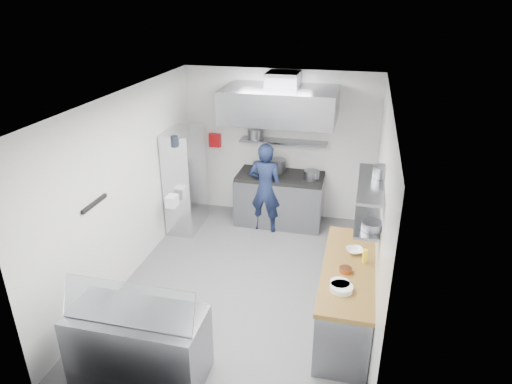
% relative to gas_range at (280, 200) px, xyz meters
% --- Properties ---
extents(floor, '(5.00, 5.00, 0.00)m').
position_rel_gas_range_xyz_m(floor, '(-0.10, -2.10, -0.45)').
color(floor, '#4D4D4F').
rests_on(floor, ground).
extents(ceiling, '(5.00, 5.00, 0.00)m').
position_rel_gas_range_xyz_m(ceiling, '(-0.10, -2.10, 2.35)').
color(ceiling, silver).
rests_on(ceiling, wall_back).
extents(wall_back, '(3.60, 2.80, 0.02)m').
position_rel_gas_range_xyz_m(wall_back, '(-0.10, 0.40, 0.95)').
color(wall_back, white).
rests_on(wall_back, floor).
extents(wall_front, '(3.60, 2.80, 0.02)m').
position_rel_gas_range_xyz_m(wall_front, '(-0.10, -4.60, 0.95)').
color(wall_front, white).
rests_on(wall_front, floor).
extents(wall_left, '(2.80, 5.00, 0.02)m').
position_rel_gas_range_xyz_m(wall_left, '(-1.90, -2.10, 0.95)').
color(wall_left, white).
rests_on(wall_left, floor).
extents(wall_right, '(2.80, 5.00, 0.02)m').
position_rel_gas_range_xyz_m(wall_right, '(1.70, -2.10, 0.95)').
color(wall_right, white).
rests_on(wall_right, floor).
extents(gas_range, '(1.60, 0.80, 0.90)m').
position_rel_gas_range_xyz_m(gas_range, '(0.00, 0.00, 0.00)').
color(gas_range, gray).
rests_on(gas_range, floor).
extents(cooktop, '(1.57, 0.78, 0.06)m').
position_rel_gas_range_xyz_m(cooktop, '(0.00, 0.00, 0.48)').
color(cooktop, black).
rests_on(cooktop, gas_range).
extents(stock_pot_left, '(0.30, 0.30, 0.20)m').
position_rel_gas_range_xyz_m(stock_pot_left, '(-0.37, 0.02, 0.61)').
color(stock_pot_left, slate).
rests_on(stock_pot_left, cooktop).
extents(stock_pot_mid, '(0.33, 0.33, 0.24)m').
position_rel_gas_range_xyz_m(stock_pot_mid, '(-0.08, 0.14, 0.63)').
color(stock_pot_mid, slate).
rests_on(stock_pot_mid, cooktop).
extents(stock_pot_right, '(0.27, 0.27, 0.16)m').
position_rel_gas_range_xyz_m(stock_pot_right, '(0.58, -0.07, 0.59)').
color(stock_pot_right, slate).
rests_on(stock_pot_right, cooktop).
extents(over_range_shelf, '(1.60, 0.30, 0.04)m').
position_rel_gas_range_xyz_m(over_range_shelf, '(0.00, 0.24, 1.07)').
color(over_range_shelf, gray).
rests_on(over_range_shelf, wall_back).
extents(shelf_pot_a, '(0.28, 0.28, 0.18)m').
position_rel_gas_range_xyz_m(shelf_pot_a, '(-0.53, 0.27, 1.18)').
color(shelf_pot_a, slate).
rests_on(shelf_pot_a, over_range_shelf).
extents(extractor_hood, '(1.90, 1.15, 0.55)m').
position_rel_gas_range_xyz_m(extractor_hood, '(0.00, -0.18, 1.85)').
color(extractor_hood, gray).
rests_on(extractor_hood, wall_back).
extents(hood_duct, '(0.55, 0.55, 0.24)m').
position_rel_gas_range_xyz_m(hood_duct, '(0.00, 0.05, 2.23)').
color(hood_duct, slate).
rests_on(hood_duct, extractor_hood).
extents(red_firebox, '(0.22, 0.10, 0.26)m').
position_rel_gas_range_xyz_m(red_firebox, '(-1.35, 0.34, 0.97)').
color(red_firebox, '#B70E14').
rests_on(red_firebox, wall_back).
extents(chef, '(0.63, 0.44, 1.66)m').
position_rel_gas_range_xyz_m(chef, '(-0.20, -0.36, 0.38)').
color(chef, '#121A38').
rests_on(chef, floor).
extents(wire_rack, '(0.50, 0.90, 1.85)m').
position_rel_gas_range_xyz_m(wire_rack, '(-1.63, -0.57, 0.48)').
color(wire_rack, silver).
rests_on(wire_rack, floor).
extents(rack_bin_a, '(0.17, 0.21, 0.19)m').
position_rel_gas_range_xyz_m(rack_bin_a, '(-1.63, -1.21, 0.35)').
color(rack_bin_a, white).
rests_on(rack_bin_a, wire_rack).
extents(rack_bin_b, '(0.16, 0.20, 0.18)m').
position_rel_gas_range_xyz_m(rack_bin_b, '(-1.63, -0.65, 0.85)').
color(rack_bin_b, yellow).
rests_on(rack_bin_b, wire_rack).
extents(rack_jar, '(0.12, 0.12, 0.18)m').
position_rel_gas_range_xyz_m(rack_jar, '(-1.58, -1.03, 1.35)').
color(rack_jar, black).
rests_on(rack_jar, wire_rack).
extents(knife_strip, '(0.04, 0.55, 0.05)m').
position_rel_gas_range_xyz_m(knife_strip, '(-1.88, -3.00, 1.10)').
color(knife_strip, black).
rests_on(knife_strip, wall_left).
extents(prep_counter_base, '(0.62, 2.00, 0.84)m').
position_rel_gas_range_xyz_m(prep_counter_base, '(1.38, -2.70, -0.03)').
color(prep_counter_base, gray).
rests_on(prep_counter_base, floor).
extents(prep_counter_top, '(0.65, 2.04, 0.06)m').
position_rel_gas_range_xyz_m(prep_counter_top, '(1.38, -2.70, 0.42)').
color(prep_counter_top, brown).
rests_on(prep_counter_top, prep_counter_base).
extents(plate_stack_a, '(0.26, 0.26, 0.06)m').
position_rel_gas_range_xyz_m(plate_stack_a, '(1.32, -3.22, 0.48)').
color(plate_stack_a, white).
rests_on(plate_stack_a, prep_counter_top).
extents(plate_stack_b, '(0.23, 0.23, 0.06)m').
position_rel_gas_range_xyz_m(plate_stack_b, '(1.29, -3.15, 0.48)').
color(plate_stack_b, white).
rests_on(plate_stack_b, prep_counter_top).
extents(copper_pan, '(0.15, 0.15, 0.06)m').
position_rel_gas_range_xyz_m(copper_pan, '(1.34, -2.83, 0.48)').
color(copper_pan, '#B75F33').
rests_on(copper_pan, prep_counter_top).
extents(squeeze_bottle, '(0.06, 0.06, 0.18)m').
position_rel_gas_range_xyz_m(squeeze_bottle, '(1.56, -2.55, 0.54)').
color(squeeze_bottle, yellow).
rests_on(squeeze_bottle, prep_counter_top).
extents(mixing_bowl, '(0.29, 0.29, 0.05)m').
position_rel_gas_range_xyz_m(mixing_bowl, '(1.44, -2.34, 0.48)').
color(mixing_bowl, white).
rests_on(mixing_bowl, prep_counter_top).
extents(wall_shelf_lower, '(0.30, 1.30, 0.04)m').
position_rel_gas_range_xyz_m(wall_shelf_lower, '(1.54, -2.40, 1.05)').
color(wall_shelf_lower, gray).
rests_on(wall_shelf_lower, wall_right).
extents(wall_shelf_upper, '(0.30, 1.30, 0.04)m').
position_rel_gas_range_xyz_m(wall_shelf_upper, '(1.54, -2.40, 1.47)').
color(wall_shelf_upper, gray).
rests_on(wall_shelf_upper, wall_right).
extents(shelf_pot_c, '(0.24, 0.24, 0.10)m').
position_rel_gas_range_xyz_m(shelf_pot_c, '(1.59, -2.84, 1.12)').
color(shelf_pot_c, slate).
rests_on(shelf_pot_c, wall_shelf_lower).
extents(shelf_pot_d, '(0.24, 0.24, 0.14)m').
position_rel_gas_range_xyz_m(shelf_pot_d, '(1.67, -2.21, 1.56)').
color(shelf_pot_d, slate).
rests_on(shelf_pot_d, wall_shelf_upper).
extents(display_case, '(1.50, 0.70, 0.85)m').
position_rel_gas_range_xyz_m(display_case, '(-0.82, -4.10, -0.03)').
color(display_case, gray).
rests_on(display_case, floor).
extents(display_glass, '(1.47, 0.19, 0.42)m').
position_rel_gas_range_xyz_m(display_glass, '(-0.82, -4.22, 0.62)').
color(display_glass, silver).
rests_on(display_glass, display_case).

